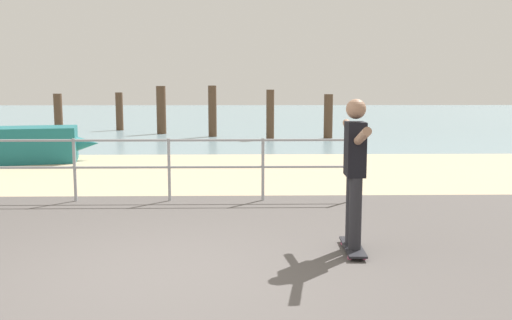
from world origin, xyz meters
name	(u,v)px	position (x,y,z in m)	size (l,w,h in m)	color
ground_plane	(132,319)	(0.00, -1.00, 0.00)	(24.00, 10.00, 0.04)	#514C49
beach_strip	(204,171)	(0.00, 7.00, 0.00)	(24.00, 6.00, 0.04)	tan
sea_surface	(232,115)	(0.00, 35.00, 0.00)	(72.00, 50.00, 0.04)	#75939E
railing_fence	(74,160)	(-1.86, 3.60, 0.69)	(9.26, 0.05, 1.05)	#9EA0A5
skateboard	(353,247)	(2.13, 0.73, 0.07)	(0.24, 0.81, 0.08)	black
skateboarder	(355,164)	(2.13, 0.73, 1.02)	(0.22, 1.45, 1.65)	#26262B
groyne_post_0	(58,114)	(-6.94, 17.81, 0.84)	(0.35, 0.35, 1.68)	#513826
groyne_post_1	(119,112)	(-4.74, 19.41, 0.86)	(0.32, 0.32, 1.72)	#513826
groyne_post_2	(161,110)	(-2.53, 17.35, 1.00)	(0.39, 0.39, 2.00)	#513826
groyne_post_3	(212,111)	(-0.33, 15.95, 1.00)	(0.32, 0.32, 2.00)	#513826
groyne_post_4	(270,115)	(1.87, 14.83, 0.92)	(0.29, 0.29, 1.84)	#513826
groyne_post_5	(328,117)	(4.07, 15.12, 0.84)	(0.33, 0.33, 1.68)	#513826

